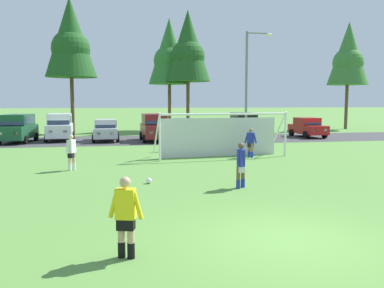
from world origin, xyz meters
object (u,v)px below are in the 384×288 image
at_px(referee, 126,218).
at_px(parked_car_slot_center_left, 106,130).
at_px(player_defender_far, 71,152).
at_px(parked_car_slot_right, 203,129).
at_px(player_midfield_center, 251,143).
at_px(parked_car_slot_far_left, 18,128).
at_px(soccer_goal, 220,134).
at_px(street_lamp, 249,87).
at_px(parked_car_slot_left, 60,127).
at_px(parked_car_slot_center, 155,127).
at_px(soccer_ball, 149,181).
at_px(parked_car_slot_center_right, 186,129).
at_px(parked_car_slot_end, 308,127).
at_px(player_striker_near, 241,165).
at_px(parked_car_slot_far_right, 244,125).

bearing_deg(referee, parked_car_slot_center_left, 92.47).
height_order(player_defender_far, parked_car_slot_right, parked_car_slot_right).
relative_size(player_midfield_center, parked_car_slot_center_left, 0.39).
distance_m(parked_car_slot_far_left, parked_car_slot_center_left, 6.62).
bearing_deg(soccer_goal, parked_car_slot_center_left, 121.93).
distance_m(player_midfield_center, street_lamp, 7.20).
distance_m(soccer_goal, parked_car_slot_left, 15.75).
height_order(player_midfield_center, parked_car_slot_center, parked_car_slot_center).
bearing_deg(parked_car_slot_center, soccer_ball, -95.89).
height_order(referee, parked_car_slot_center_left, parked_car_slot_center_left).
relative_size(player_defender_far, parked_car_slot_center_right, 0.39).
distance_m(referee, parked_car_slot_right, 25.61).
height_order(parked_car_slot_right, street_lamp, street_lamp).
xyz_separation_m(parked_car_slot_left, parked_car_slot_center, (7.50, -1.85, 0.00)).
xyz_separation_m(player_defender_far, parked_car_slot_end, (18.67, 14.39, 0.05)).
bearing_deg(soccer_ball, referee, -97.91).
xyz_separation_m(soccer_ball, parked_car_slot_center, (1.75, 16.91, 1.00)).
height_order(player_striker_near, parked_car_slot_end, parked_car_slot_end).
relative_size(parked_car_slot_far_left, street_lamp, 0.59).
height_order(parked_car_slot_center_left, street_lamp, street_lamp).
bearing_deg(parked_car_slot_end, parked_car_slot_right, -176.19).
xyz_separation_m(soccer_goal, parked_car_slot_center_left, (-6.66, 10.69, -0.42)).
xyz_separation_m(soccer_goal, street_lamp, (3.47, 5.53, 2.86)).
xyz_separation_m(player_striker_near, parked_car_slot_left, (-8.95, 20.15, 0.29)).
xyz_separation_m(player_striker_near, player_midfield_center, (2.98, 7.69, 0.00)).
distance_m(parked_car_slot_center_left, parked_car_slot_center_right, 6.61).
relative_size(player_midfield_center, parked_car_slot_end, 0.38).
bearing_deg(street_lamp, player_midfield_center, -107.03).
bearing_deg(parked_car_slot_end, player_striker_near, -122.25).
bearing_deg(player_striker_near, soccer_ball, 156.48).
height_order(referee, parked_car_slot_end, parked_car_slot_end).
height_order(referee, parked_car_slot_right, parked_car_slot_right).
xyz_separation_m(player_midfield_center, parked_car_slot_far_right, (3.66, 12.65, 0.29)).
bearing_deg(parked_car_slot_right, referee, -105.53).
bearing_deg(player_defender_far, parked_car_slot_center, 69.47).
xyz_separation_m(player_defender_far, parked_car_slot_right, (9.07, 13.75, 0.05)).
bearing_deg(soccer_goal, player_striker_near, -99.51).
xyz_separation_m(player_midfield_center, player_defender_far, (-9.40, -2.66, 0.00)).
xyz_separation_m(parked_car_slot_end, street_lamp, (-7.40, -5.63, 3.27)).
xyz_separation_m(parked_car_slot_center, parked_car_slot_right, (4.10, 0.48, -0.24)).
bearing_deg(player_striker_near, parked_car_slot_far_right, 71.90).
height_order(parked_car_slot_center_left, parked_car_slot_center, parked_car_slot_center).
height_order(referee, player_striker_near, same).
height_order(player_striker_near, parked_car_slot_far_left, parked_car_slot_far_left).
distance_m(parked_car_slot_center_left, street_lamp, 11.83).
xyz_separation_m(soccer_goal, player_defender_far, (-7.80, -3.23, -0.47)).
bearing_deg(parked_car_slot_center_left, parked_car_slot_right, -1.22).
bearing_deg(parked_car_slot_far_left, referee, -72.85).
distance_m(referee, player_defender_far, 11.14).
xyz_separation_m(referee, parked_car_slot_far_right, (10.85, 26.22, 0.29)).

